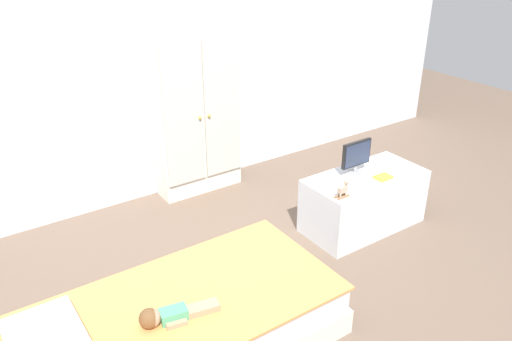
% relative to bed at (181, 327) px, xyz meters
% --- Properties ---
extents(ground_plane, '(10.00, 10.00, 0.02)m').
position_rel_bed_xyz_m(ground_plane, '(0.62, 0.12, -0.16)').
color(ground_plane, brown).
extents(back_wall, '(6.40, 0.05, 2.70)m').
position_rel_bed_xyz_m(back_wall, '(0.62, 1.70, 1.20)').
color(back_wall, silver).
rests_on(back_wall, ground_plane).
extents(bed, '(1.64, 0.82, 0.31)m').
position_rel_bed_xyz_m(bed, '(0.00, 0.00, 0.00)').
color(bed, silver).
rests_on(bed, ground_plane).
extents(doll, '(0.39, 0.15, 0.10)m').
position_rel_bed_xyz_m(doll, '(-0.12, -0.08, 0.19)').
color(doll, '#4CA375').
rests_on(doll, bed).
extents(wardrobe, '(0.68, 0.25, 1.35)m').
position_rel_bed_xyz_m(wardrobe, '(0.95, 1.54, 0.52)').
color(wardrobe, white).
rests_on(wardrobe, ground_plane).
extents(tv_stand, '(0.87, 0.43, 0.41)m').
position_rel_bed_xyz_m(tv_stand, '(1.64, 0.35, 0.05)').
color(tv_stand, silver).
rests_on(tv_stand, ground_plane).
extents(tv_monitor, '(0.25, 0.10, 0.24)m').
position_rel_bed_xyz_m(tv_monitor, '(1.60, 0.42, 0.40)').
color(tv_monitor, '#99999E').
rests_on(tv_monitor, tv_stand).
extents(rocking_horse_toy, '(0.10, 0.04, 0.12)m').
position_rel_bed_xyz_m(rocking_horse_toy, '(1.29, 0.21, 0.32)').
color(rocking_horse_toy, '#8E6642').
rests_on(rocking_horse_toy, tv_stand).
extents(book_yellow, '(0.12, 0.09, 0.02)m').
position_rel_bed_xyz_m(book_yellow, '(1.71, 0.25, 0.27)').
color(book_yellow, gold).
rests_on(book_yellow, tv_stand).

